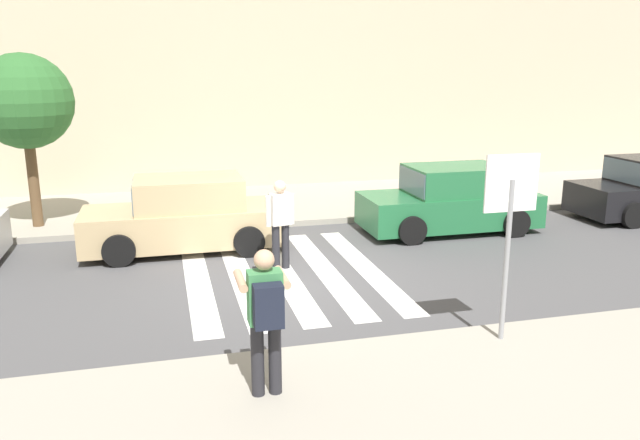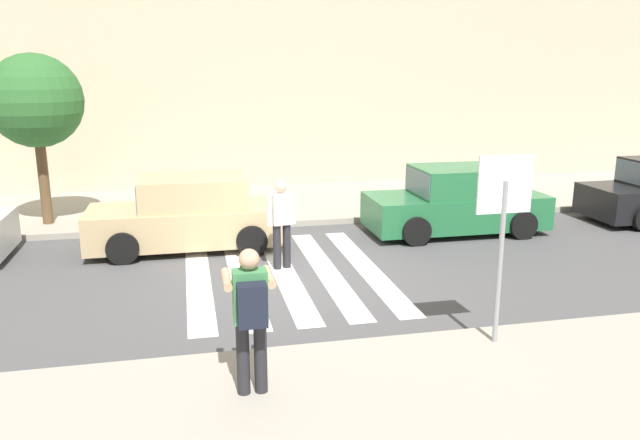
# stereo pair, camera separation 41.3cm
# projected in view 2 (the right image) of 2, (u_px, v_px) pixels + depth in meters

# --- Properties ---
(ground_plane) EXTENTS (120.00, 120.00, 0.00)m
(ground_plane) POSITION_uv_depth(u_px,v_px,m) (286.00, 277.00, 11.57)
(ground_plane) COLOR #4C4C4F
(sidewalk_far) EXTENTS (60.00, 4.80, 0.14)m
(sidewalk_far) POSITION_uv_depth(u_px,v_px,m) (251.00, 205.00, 17.25)
(sidewalk_far) COLOR #9E998C
(sidewalk_far) RESTS_ON ground
(building_facade_far) EXTENTS (56.00, 4.00, 7.92)m
(building_facade_far) POSITION_uv_depth(u_px,v_px,m) (234.00, 61.00, 20.48)
(building_facade_far) COLOR beige
(building_facade_far) RESTS_ON ground
(crosswalk_stripe_0) EXTENTS (0.44, 5.20, 0.01)m
(crosswalk_stripe_0) POSITION_uv_depth(u_px,v_px,m) (198.00, 279.00, 11.43)
(crosswalk_stripe_0) COLOR silver
(crosswalk_stripe_0) RESTS_ON ground
(crosswalk_stripe_1) EXTENTS (0.44, 5.20, 0.01)m
(crosswalk_stripe_1) POSITION_uv_depth(u_px,v_px,m) (242.00, 276.00, 11.60)
(crosswalk_stripe_1) COLOR silver
(crosswalk_stripe_1) RESTS_ON ground
(crosswalk_stripe_2) EXTENTS (0.44, 5.20, 0.01)m
(crosswalk_stripe_2) POSITION_uv_depth(u_px,v_px,m) (284.00, 273.00, 11.76)
(crosswalk_stripe_2) COLOR silver
(crosswalk_stripe_2) RESTS_ON ground
(crosswalk_stripe_3) EXTENTS (0.44, 5.20, 0.01)m
(crosswalk_stripe_3) POSITION_uv_depth(u_px,v_px,m) (326.00, 270.00, 11.93)
(crosswalk_stripe_3) COLOR silver
(crosswalk_stripe_3) RESTS_ON ground
(crosswalk_stripe_4) EXTENTS (0.44, 5.20, 0.01)m
(crosswalk_stripe_4) POSITION_uv_depth(u_px,v_px,m) (366.00, 267.00, 12.09)
(crosswalk_stripe_4) COLOR silver
(crosswalk_stripe_4) RESTS_ON ground
(stop_sign) EXTENTS (0.76, 0.08, 2.56)m
(stop_sign) POSITION_uv_depth(u_px,v_px,m) (503.00, 208.00, 8.10)
(stop_sign) COLOR gray
(stop_sign) RESTS_ON sidewalk_near
(photographer_with_backpack) EXTENTS (0.58, 0.84, 1.72)m
(photographer_with_backpack) POSITION_uv_depth(u_px,v_px,m) (251.00, 310.00, 6.93)
(photographer_with_backpack) COLOR #232328
(photographer_with_backpack) RESTS_ON sidewalk_near
(pedestrian_crossing) EXTENTS (0.57, 0.32, 1.72)m
(pedestrian_crossing) POSITION_uv_depth(u_px,v_px,m) (281.00, 219.00, 11.82)
(pedestrian_crossing) COLOR #232328
(pedestrian_crossing) RESTS_ON ground
(parked_car_tan) EXTENTS (4.10, 1.92, 1.55)m
(parked_car_tan) POSITION_uv_depth(u_px,v_px,m) (189.00, 215.00, 13.23)
(parked_car_tan) COLOR tan
(parked_car_tan) RESTS_ON ground
(parked_car_green) EXTENTS (4.10, 1.92, 1.55)m
(parked_car_green) POSITION_uv_depth(u_px,v_px,m) (457.00, 202.00, 14.49)
(parked_car_green) COLOR #236B3D
(parked_car_green) RESTS_ON ground
(street_tree_west) EXTENTS (2.14, 2.14, 3.96)m
(street_tree_west) POSITION_uv_depth(u_px,v_px,m) (35.00, 102.00, 14.23)
(street_tree_west) COLOR brown
(street_tree_west) RESTS_ON sidewalk_far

